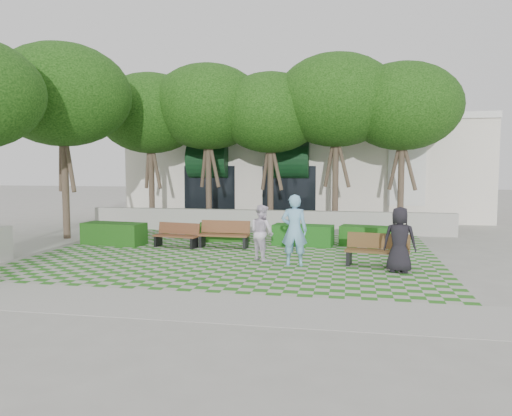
% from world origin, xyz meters
% --- Properties ---
extents(ground, '(90.00, 90.00, 0.00)m').
position_xyz_m(ground, '(0.00, 0.00, 0.00)').
color(ground, gray).
rests_on(ground, ground).
extents(lawn, '(12.00, 12.00, 0.00)m').
position_xyz_m(lawn, '(0.00, 1.00, 0.01)').
color(lawn, '#2B721E').
rests_on(lawn, ground).
extents(sidewalk_south, '(16.00, 2.00, 0.01)m').
position_xyz_m(sidewalk_south, '(0.00, -4.70, 0.01)').
color(sidewalk_south, '#9E9B93').
rests_on(sidewalk_south, ground).
extents(sidewalk_west, '(2.00, 12.00, 0.01)m').
position_xyz_m(sidewalk_west, '(-7.20, 1.00, 0.01)').
color(sidewalk_west, '#9E9B93').
rests_on(sidewalk_west, ground).
extents(retaining_wall, '(15.00, 0.36, 0.90)m').
position_xyz_m(retaining_wall, '(0.00, 6.20, 0.45)').
color(retaining_wall, '#9E9B93').
rests_on(retaining_wall, ground).
extents(bench_east, '(1.76, 0.83, 0.89)m').
position_xyz_m(bench_east, '(4.17, -0.14, 0.43)').
color(bench_east, '#51381B').
rests_on(bench_east, ground).
extents(bench_mid, '(1.71, 0.61, 0.89)m').
position_xyz_m(bench_mid, '(-0.70, 2.14, 0.43)').
color(bench_mid, brown).
rests_on(bench_mid, ground).
extents(bench_west, '(1.60, 0.77, 0.81)m').
position_xyz_m(bench_west, '(-2.28, 1.90, 0.39)').
color(bench_west, '#57311D').
rests_on(bench_west, ground).
extents(hedge_east, '(2.05, 1.16, 0.68)m').
position_xyz_m(hedge_east, '(4.09, 3.31, 0.34)').
color(hedge_east, '#184C14').
rests_on(hedge_east, ground).
extents(hedge_midright, '(2.11, 1.05, 0.71)m').
position_xyz_m(hedge_midright, '(1.85, 3.02, 0.35)').
color(hedge_midright, '#155015').
rests_on(hedge_midright, ground).
extents(hedge_midleft, '(1.93, 1.07, 0.64)m').
position_xyz_m(hedge_midleft, '(-1.06, 3.58, 0.32)').
color(hedge_midleft, '#1A4713').
rests_on(hedge_midleft, ground).
extents(hedge_west, '(2.26, 1.14, 0.76)m').
position_xyz_m(hedge_west, '(-4.62, 2.03, 0.38)').
color(hedge_west, '#174512').
rests_on(hedge_west, ground).
extents(person_blue, '(0.72, 0.47, 1.96)m').
position_xyz_m(person_blue, '(1.93, -0.45, 0.98)').
color(person_blue, '#76B2D8').
rests_on(person_blue, ground).
extents(person_dark, '(0.92, 0.69, 1.70)m').
position_xyz_m(person_dark, '(4.68, -0.79, 0.85)').
color(person_dark, black).
rests_on(person_dark, ground).
extents(person_white, '(0.99, 0.99, 1.62)m').
position_xyz_m(person_white, '(0.93, 0.17, 0.81)').
color(person_white, silver).
rests_on(person_white, ground).
extents(tree_row, '(17.70, 13.40, 7.41)m').
position_xyz_m(tree_row, '(-1.86, 5.95, 5.18)').
color(tree_row, '#47382B').
rests_on(tree_row, ground).
extents(building, '(18.00, 8.92, 5.15)m').
position_xyz_m(building, '(0.93, 14.08, 2.52)').
color(building, silver).
rests_on(building, ground).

